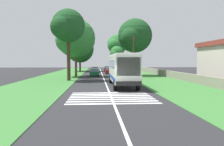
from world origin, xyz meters
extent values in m
plane|color=#262628|center=(0.00, 0.00, 0.00)|extent=(160.00, 160.00, 0.00)
cube|color=#387533|center=(15.00, 8.20, 0.02)|extent=(120.00, 8.00, 0.04)
cube|color=#387533|center=(15.00, -8.20, 0.02)|extent=(120.00, 8.00, 0.04)
cube|color=silver|center=(15.00, 0.00, 0.00)|extent=(110.00, 0.16, 0.01)
cube|color=silver|center=(6.01, -1.80, 2.10)|extent=(11.00, 2.50, 2.90)
cube|color=slate|center=(6.31, -1.80, 2.62)|extent=(9.68, 2.54, 0.85)
cube|color=slate|center=(0.55, -1.80, 2.45)|extent=(0.08, 2.20, 1.74)
cube|color=#1E4C9E|center=(6.01, -1.80, 1.10)|extent=(10.78, 2.53, 0.36)
cube|color=silver|center=(6.01, -1.80, 3.64)|extent=(10.56, 2.30, 0.18)
cube|color=black|center=(0.43, -1.80, 0.87)|extent=(0.16, 2.40, 0.40)
sphere|color=#F2EDCC|center=(0.49, -1.00, 1.00)|extent=(0.24, 0.24, 0.24)
sphere|color=#F2EDCC|center=(0.49, -2.60, 1.00)|extent=(0.24, 0.24, 0.24)
cylinder|color=black|center=(2.11, -0.65, 0.55)|extent=(1.10, 0.32, 1.10)
cylinder|color=black|center=(9.51, -0.65, 0.55)|extent=(1.10, 0.32, 1.10)
cylinder|color=black|center=(2.11, -2.95, 0.55)|extent=(1.10, 0.32, 1.10)
cylinder|color=black|center=(9.51, -2.95, 0.55)|extent=(1.10, 0.32, 1.10)
cube|color=silver|center=(-4.84, 0.00, 0.00)|extent=(0.45, 6.80, 0.01)
cube|color=silver|center=(-3.94, 0.00, 0.00)|extent=(0.45, 6.80, 0.01)
cube|color=silver|center=(-3.04, 0.00, 0.00)|extent=(0.45, 6.80, 0.01)
cube|color=silver|center=(-2.14, 0.00, 0.00)|extent=(0.45, 6.80, 0.01)
cube|color=silver|center=(-1.24, 0.00, 0.00)|extent=(0.45, 6.80, 0.01)
cube|color=silver|center=(-0.34, 0.00, 0.00)|extent=(0.45, 6.80, 0.01)
cube|color=silver|center=(0.56, 0.00, 0.00)|extent=(0.45, 6.80, 0.01)
cube|color=#145933|center=(24.47, 1.61, 0.53)|extent=(4.30, 1.75, 0.70)
cube|color=slate|center=(24.37, 1.61, 1.15)|extent=(2.00, 1.61, 0.55)
cylinder|color=black|center=(23.12, 2.39, 0.32)|extent=(0.64, 0.22, 0.64)
cylinder|color=black|center=(25.82, 2.39, 0.32)|extent=(0.64, 0.22, 0.64)
cylinder|color=black|center=(23.12, 0.83, 0.32)|extent=(0.64, 0.22, 0.64)
cylinder|color=black|center=(25.82, 0.83, 0.32)|extent=(0.64, 0.22, 0.64)
cube|color=#B21E1E|center=(31.93, -1.70, 0.53)|extent=(4.30, 1.75, 0.70)
cube|color=slate|center=(31.83, -1.70, 1.15)|extent=(2.00, 1.61, 0.55)
cylinder|color=black|center=(30.58, -0.92, 0.32)|extent=(0.64, 0.22, 0.64)
cylinder|color=black|center=(33.28, -0.92, 0.32)|extent=(0.64, 0.22, 0.64)
cylinder|color=black|center=(30.58, -2.48, 0.32)|extent=(0.64, 0.22, 0.64)
cylinder|color=black|center=(33.28, -2.48, 0.32)|extent=(0.64, 0.22, 0.64)
cube|color=black|center=(37.86, 1.62, 0.53)|extent=(4.30, 1.75, 0.70)
cube|color=slate|center=(37.76, 1.62, 1.15)|extent=(2.00, 1.61, 0.55)
cylinder|color=black|center=(36.51, 2.40, 0.32)|extent=(0.64, 0.22, 0.64)
cylinder|color=black|center=(39.21, 2.40, 0.32)|extent=(0.64, 0.22, 0.64)
cylinder|color=black|center=(36.51, 0.84, 0.32)|extent=(0.64, 0.22, 0.64)
cylinder|color=black|center=(39.21, 0.84, 0.32)|extent=(0.64, 0.22, 0.64)
cube|color=black|center=(43.10, -1.85, 0.53)|extent=(4.30, 1.75, 0.70)
cube|color=slate|center=(43.00, -1.85, 1.15)|extent=(2.00, 1.61, 0.55)
cylinder|color=black|center=(41.75, -1.07, 0.32)|extent=(0.64, 0.22, 0.64)
cylinder|color=black|center=(44.45, -1.07, 0.32)|extent=(0.64, 0.22, 0.64)
cylinder|color=black|center=(41.75, -2.63, 0.32)|extent=(0.64, 0.22, 0.64)
cylinder|color=black|center=(44.45, -2.63, 0.32)|extent=(0.64, 0.22, 0.64)
cylinder|color=#4C3826|center=(22.20, 5.01, 2.59)|extent=(0.43, 0.43, 5.11)
sphere|color=#337A38|center=(22.20, 5.01, 7.12)|extent=(7.19, 7.19, 7.19)
sphere|color=#337A38|center=(24.35, 5.01, 6.58)|extent=(4.12, 4.12, 4.12)
sphere|color=#337A38|center=(20.40, 6.09, 6.58)|extent=(4.66, 4.66, 4.66)
cylinder|color=#4C3826|center=(42.47, 5.72, 2.07)|extent=(0.48, 0.48, 4.07)
sphere|color=#19471E|center=(42.47, 5.72, 6.18)|extent=(7.54, 7.54, 7.54)
sphere|color=#19471E|center=(44.74, 5.72, 5.62)|extent=(5.47, 5.47, 5.47)
sphere|color=#19471E|center=(40.59, 6.85, 5.62)|extent=(4.77, 4.77, 4.77)
cylinder|color=#3D2D1E|center=(13.58, 5.30, 3.40)|extent=(0.52, 0.52, 6.72)
sphere|color=#19471E|center=(13.58, 5.30, 8.10)|extent=(4.89, 4.89, 4.89)
sphere|color=#19471E|center=(15.05, 5.30, 7.73)|extent=(3.56, 3.56, 3.56)
sphere|color=#19471E|center=(12.36, 6.03, 7.73)|extent=(3.29, 3.29, 3.29)
cylinder|color=brown|center=(23.69, -6.27, 3.02)|extent=(0.38, 0.38, 5.96)
sphere|color=#19471E|center=(23.69, -6.27, 7.81)|extent=(6.60, 6.60, 6.60)
sphere|color=#19471E|center=(25.67, -6.27, 7.32)|extent=(3.87, 3.87, 3.87)
sphere|color=#19471E|center=(22.04, -5.28, 7.32)|extent=(4.03, 4.03, 4.03)
cylinder|color=brown|center=(53.39, -5.39, 2.14)|extent=(0.41, 0.41, 4.21)
sphere|color=#286B2D|center=(53.39, -5.39, 5.47)|extent=(4.43, 4.43, 4.43)
sphere|color=#286B2D|center=(54.72, -5.39, 5.13)|extent=(3.02, 3.02, 3.02)
sphere|color=#286B2D|center=(52.28, -4.72, 5.13)|extent=(2.47, 2.47, 2.47)
cylinder|color=brown|center=(61.15, -6.19, 3.43)|extent=(0.41, 0.41, 6.78)
sphere|color=#286B2D|center=(61.15, -6.19, 8.77)|extent=(7.09, 7.09, 7.09)
sphere|color=#286B2D|center=(63.28, -6.19, 8.24)|extent=(4.02, 4.02, 4.02)
sphere|color=#286B2D|center=(59.38, -5.12, 8.24)|extent=(5.06, 5.06, 5.06)
cylinder|color=#473828|center=(17.72, -5.00, 3.61)|extent=(0.24, 0.24, 7.15)
cube|color=#3D3326|center=(17.72, -5.00, 6.59)|extent=(0.12, 1.40, 0.12)
cube|color=gray|center=(20.00, -11.60, 0.62)|extent=(70.00, 0.40, 1.16)
camera|label=1|loc=(-20.52, 1.18, 3.00)|focal=36.66mm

